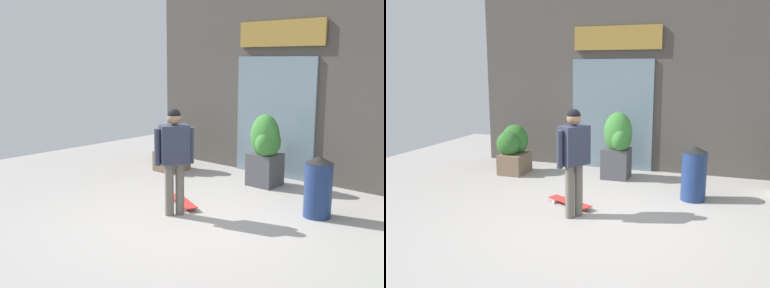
# 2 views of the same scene
# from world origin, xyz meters

# --- Properties ---
(ground_plane) EXTENTS (12.00, 12.00, 0.00)m
(ground_plane) POSITION_xyz_m (0.00, 0.00, 0.00)
(ground_plane) COLOR #9E9993
(building_facade) EXTENTS (7.15, 0.31, 3.98)m
(building_facade) POSITION_xyz_m (-0.02, 3.10, 1.97)
(building_facade) COLOR #4C4742
(building_facade) RESTS_ON ground_plane
(skateboarder) EXTENTS (0.44, 0.51, 1.59)m
(skateboarder) POSITION_xyz_m (-0.37, -0.05, 0.97)
(skateboarder) COLOR #666056
(skateboarder) RESTS_ON ground_plane
(skateboard) EXTENTS (0.82, 0.53, 0.08)m
(skateboard) POSITION_xyz_m (-0.59, 0.36, 0.06)
(skateboard) COLOR red
(skateboard) RESTS_ON ground_plane
(planter_box_left) EXTENTS (0.58, 0.63, 1.33)m
(planter_box_left) POSITION_xyz_m (-0.23, 2.17, 0.69)
(planter_box_left) COLOR #47474C
(planter_box_left) RESTS_ON ground_plane
(planter_box_right) EXTENTS (0.59, 0.68, 1.00)m
(planter_box_right) POSITION_xyz_m (-2.41, 1.94, 0.51)
(planter_box_right) COLOR brown
(planter_box_right) RESTS_ON ground_plane
(trash_bin) EXTENTS (0.41, 0.41, 0.91)m
(trash_bin) POSITION_xyz_m (1.25, 1.30, 0.46)
(trash_bin) COLOR navy
(trash_bin) RESTS_ON ground_plane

